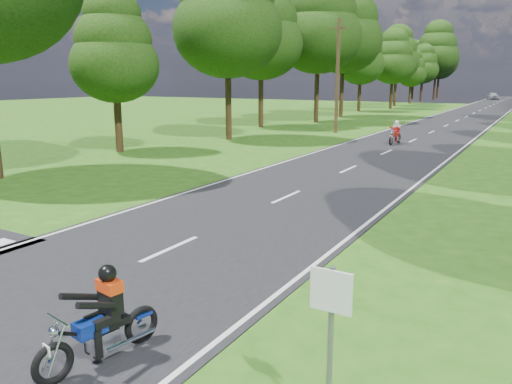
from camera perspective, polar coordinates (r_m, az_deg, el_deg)
The scene contains 9 objects.
ground at distance 10.41m, azimuth -16.91°, elevation -9.47°, with size 160.00×160.00×0.00m, color #235212.
main_road at distance 57.06m, azimuth 22.91°, elevation 7.94°, with size 7.00×140.00×0.02m, color black.
road_markings at distance 55.23m, azimuth 22.51°, elevation 7.86°, with size 7.40×140.00×0.01m.
treeline at distance 66.94m, azimuth 25.97°, elevation 15.33°, with size 40.00×115.35×14.78m.
telegraph_pole at distance 36.92m, azimuth 9.29°, elevation 12.98°, with size 1.20×0.26×8.00m.
road_sign at distance 5.39m, azimuth 8.50°, elevation -15.03°, with size 0.45×0.07×2.00m.
rider_near_blue at distance 7.30m, azimuth -17.57°, elevation -13.34°, with size 0.55×1.65×1.37m, color navy, non-canonical shape.
rider_far_red at distance 31.23m, azimuth 15.64°, elevation 6.58°, with size 0.56×1.68×1.40m, color #9D1E0C, non-canonical shape.
distant_car at distance 106.46m, azimuth 25.46°, elevation 9.88°, with size 1.60×3.98×1.36m, color silver.
Camera 1 is at (7.19, -6.48, 3.85)m, focal length 35.00 mm.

